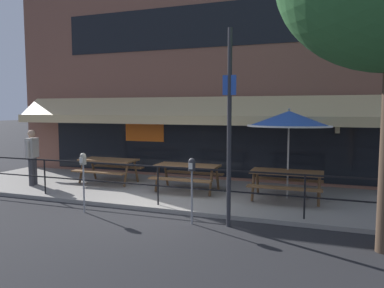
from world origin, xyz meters
TOP-DOWN VIEW (x-y plane):
  - ground_plane at (0.00, 0.00)m, footprint 120.00×120.00m
  - patio_deck at (0.00, 2.00)m, footprint 15.00×4.00m
  - restaurant_building at (0.00, 4.22)m, footprint 15.00×1.60m
  - patio_railing at (0.00, 0.30)m, footprint 13.84×0.04m
  - picnic_table_left at (-2.63, 2.22)m, footprint 1.80×1.42m
  - picnic_table_centre at (0.14, 1.95)m, footprint 1.80×1.42m
  - picnic_table_right at (2.91, 1.82)m, footprint 1.80×1.42m
  - patio_umbrella_right at (2.91, 2.08)m, footprint 2.14×2.14m
  - pedestrian_walking at (-4.65, 1.14)m, footprint 0.33×0.60m
  - parking_meter_near at (-1.51, -0.59)m, footprint 0.15×0.16m
  - parking_meter_far at (1.20, -0.56)m, footprint 0.15×0.16m
  - street_sign_pole at (1.97, -0.45)m, footprint 0.28×0.09m

SIDE VIEW (x-z plane):
  - ground_plane at x=0.00m, z-range 0.00..0.00m
  - patio_deck at x=0.00m, z-range 0.00..0.10m
  - picnic_table_left at x=-2.63m, z-range 0.33..1.08m
  - picnic_table_centre at x=0.14m, z-range 0.33..1.08m
  - picnic_table_right at x=2.91m, z-range 0.33..1.08m
  - patio_railing at x=0.00m, z-range 0.32..1.28m
  - pedestrian_walking at x=-4.65m, z-range 0.20..1.91m
  - parking_meter_near at x=-1.51m, z-range 0.44..1.86m
  - parking_meter_far at x=1.20m, z-range 0.44..1.86m
  - street_sign_pole at x=1.97m, z-range 0.06..4.13m
  - patio_umbrella_right at x=2.91m, z-range 0.99..3.37m
  - restaurant_building at x=0.00m, z-range -0.03..7.34m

